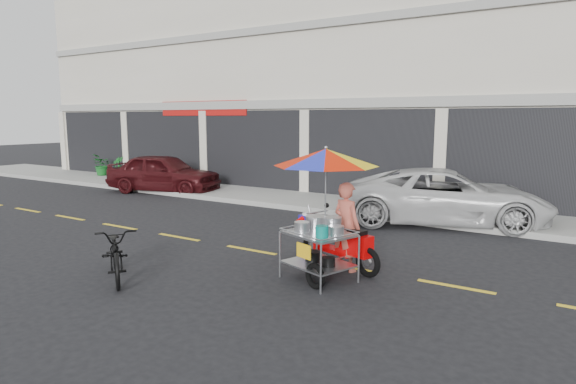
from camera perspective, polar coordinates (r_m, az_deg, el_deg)
The scene contains 10 objects.
ground at distance 8.79m, azimuth 6.30°, elevation -8.74°, with size 90.00×90.00×0.00m, color black.
sidewalk at distance 13.80m, azimuth 16.29°, elevation -2.28°, with size 45.00×3.00×0.15m, color gray.
shophouse_block at distance 18.25m, azimuth 30.19°, elevation 12.64°, with size 36.00×8.11×10.40m.
centerline at distance 8.79m, azimuth 6.30°, elevation -8.71°, with size 42.00×0.10×0.01m, color gold.
maroon_sedan at distance 17.69m, azimuth -14.51°, elevation 2.19°, with size 1.64×4.07×1.39m, color #3A0D0F.
white_pickup at distance 12.65m, azimuth 18.19°, elevation -0.51°, with size 2.30×4.98×1.38m, color silver.
plant_tall at distance 22.47m, azimuth -21.15°, elevation 3.04°, with size 0.85×0.73×0.94m, color #13551C.
plant_short at distance 20.68m, azimuth -19.43°, elevation 2.68°, with size 0.53×0.53×0.94m, color #13551C.
near_bicycle at distance 8.45m, azimuth -19.71°, elevation -6.69°, with size 0.61×1.75×0.92m, color black.
food_vendor_rig at distance 7.95m, azimuth 5.21°, elevation -0.33°, with size 2.17×2.22×2.21m.
Camera 1 is at (3.61, -7.57, 2.64)m, focal length 30.00 mm.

